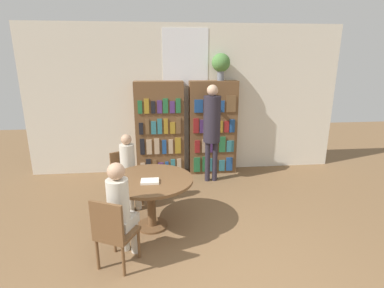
# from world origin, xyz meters

# --- Properties ---
(wall_back) EXTENTS (6.40, 0.07, 3.00)m
(wall_back) POSITION_xyz_m (0.00, 3.71, 1.51)
(wall_back) COLOR beige
(wall_back) RESTS_ON ground_plane
(bookshelf_left) EXTENTS (0.97, 0.34, 1.91)m
(bookshelf_left) POSITION_xyz_m (-0.54, 3.52, 0.95)
(bookshelf_left) COLOR brown
(bookshelf_left) RESTS_ON ground_plane
(bookshelf_right) EXTENTS (0.97, 0.34, 1.91)m
(bookshelf_right) POSITION_xyz_m (0.54, 3.52, 0.95)
(bookshelf_right) COLOR brown
(bookshelf_right) RESTS_ON ground_plane
(flower_vase) EXTENTS (0.36, 0.36, 0.52)m
(flower_vase) POSITION_xyz_m (0.68, 3.52, 2.24)
(flower_vase) COLOR slate
(flower_vase) RESTS_ON bookshelf_right
(reading_table) EXTENTS (1.18, 1.18, 0.74)m
(reading_table) POSITION_xyz_m (-0.68, 1.43, 0.62)
(reading_table) COLOR brown
(reading_table) RESTS_ON ground_plane
(chair_near_camera) EXTENTS (0.53, 0.53, 0.87)m
(chair_near_camera) POSITION_xyz_m (-1.08, 0.59, 0.48)
(chair_near_camera) COLOR brown
(chair_near_camera) RESTS_ON ground_plane
(chair_left_side) EXTENTS (0.54, 0.54, 0.87)m
(chair_left_side) POSITION_xyz_m (-1.13, 2.24, 0.48)
(chair_left_side) COLOR brown
(chair_left_side) RESTS_ON ground_plane
(seated_reader_left) EXTENTS (0.36, 0.39, 1.21)m
(seated_reader_left) POSITION_xyz_m (-1.04, 2.08, 0.67)
(seated_reader_left) COLOR beige
(seated_reader_left) RESTS_ON ground_plane
(seated_reader_right) EXTENTS (0.36, 0.40, 1.24)m
(seated_reader_right) POSITION_xyz_m (-1.00, 0.75, 0.70)
(seated_reader_right) COLOR beige
(seated_reader_right) RESTS_ON ground_plane
(librarian_standing) EXTENTS (0.32, 0.59, 1.88)m
(librarian_standing) POSITION_xyz_m (0.44, 3.01, 1.16)
(librarian_standing) COLOR #28232D
(librarian_standing) RESTS_ON ground_plane
(open_book_on_table) EXTENTS (0.24, 0.18, 0.03)m
(open_book_on_table) POSITION_xyz_m (-0.68, 1.30, 0.76)
(open_book_on_table) COLOR silver
(open_book_on_table) RESTS_ON reading_table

